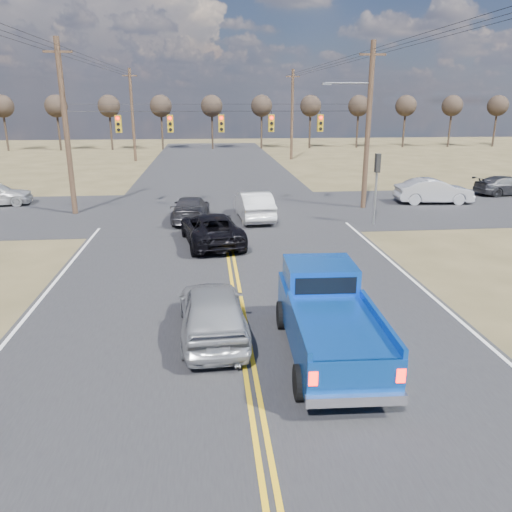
{
  "coord_description": "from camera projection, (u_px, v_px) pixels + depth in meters",
  "views": [
    {
      "loc": [
        -0.94,
        -12.73,
        6.6
      ],
      "look_at": [
        0.66,
        3.52,
        1.5
      ],
      "focal_mm": 35.0,
      "sensor_mm": 36.0,
      "label": 1
    }
  ],
  "objects": [
    {
      "name": "silver_suv",
      "position": [
        212.0,
        311.0,
        14.39
      ],
      "size": [
        2.12,
        4.79,
        1.6
      ],
      "primitive_type": "imported",
      "rotation": [
        0.0,
        0.0,
        3.19
      ],
      "color": "gray",
      "rests_on": "ground"
    },
    {
      "name": "pickup_truck",
      "position": [
        328.0,
        318.0,
        13.29
      ],
      "size": [
        2.5,
        5.9,
        2.19
      ],
      "rotation": [
        0.0,
        0.0,
        -0.04
      ],
      "color": "black",
      "rests_on": "ground"
    },
    {
      "name": "road_cross",
      "position": [
        223.0,
        211.0,
        31.25
      ],
      "size": [
        120.0,
        12.0,
        0.02
      ],
      "primitive_type": "cube",
      "color": "#28282B",
      "rests_on": "ground"
    },
    {
      "name": "white_car_queue",
      "position": [
        254.0,
        205.0,
        28.79
      ],
      "size": [
        2.07,
        5.1,
        1.65
      ],
      "primitive_type": "imported",
      "rotation": [
        0.0,
        0.0,
        3.21
      ],
      "color": "silver",
      "rests_on": "ground"
    },
    {
      "name": "ground",
      "position": [
        245.0,
        344.0,
        14.15
      ],
      "size": [
        160.0,
        160.0,
        0.0
      ],
      "primitive_type": "plane",
      "color": "brown",
      "rests_on": "ground"
    },
    {
      "name": "cross_car_east_far",
      "position": [
        506.0,
        186.0,
        36.3
      ],
      "size": [
        2.56,
        4.96,
        1.38
      ],
      "primitive_type": "imported",
      "rotation": [
        0.0,
        0.0,
        1.71
      ],
      "color": "#2F3034",
      "rests_on": "ground"
    },
    {
      "name": "treeline",
      "position": [
        217.0,
        113.0,
        38.06
      ],
      "size": [
        87.0,
        117.8,
        7.4
      ],
      "color": "#33261C",
      "rests_on": "ground"
    },
    {
      "name": "dgrey_car_queue",
      "position": [
        191.0,
        209.0,
        28.49
      ],
      "size": [
        2.26,
        4.91,
        1.39
      ],
      "primitive_type": "imported",
      "rotation": [
        0.0,
        0.0,
        3.08
      ],
      "color": "#2D2C30",
      "rests_on": "ground"
    },
    {
      "name": "black_suv",
      "position": [
        211.0,
        229.0,
        23.8
      ],
      "size": [
        3.3,
        5.73,
        1.5
      ],
      "primitive_type": "imported",
      "rotation": [
        0.0,
        0.0,
        3.3
      ],
      "color": "black",
      "rests_on": "ground"
    },
    {
      "name": "road_main",
      "position": [
        229.0,
        246.0,
        23.65
      ],
      "size": [
        14.0,
        120.0,
        0.02
      ],
      "primitive_type": "cube",
      "color": "#28282B",
      "rests_on": "ground"
    },
    {
      "name": "signal_gantry",
      "position": [
        230.0,
        128.0,
        29.58
      ],
      "size": [
        19.6,
        4.83,
        10.0
      ],
      "color": "#473323",
      "rests_on": "ground"
    },
    {
      "name": "utility_poles",
      "position": [
        222.0,
        126.0,
        28.74
      ],
      "size": [
        19.6,
        58.32,
        10.0
      ],
      "color": "#473323",
      "rests_on": "ground"
    },
    {
      "name": "cross_car_east_near",
      "position": [
        434.0,
        191.0,
        33.29
      ],
      "size": [
        2.09,
        5.11,
        1.65
      ],
      "primitive_type": "imported",
      "rotation": [
        0.0,
        0.0,
        1.5
      ],
      "color": "#A9ABB1",
      "rests_on": "ground"
    }
  ]
}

